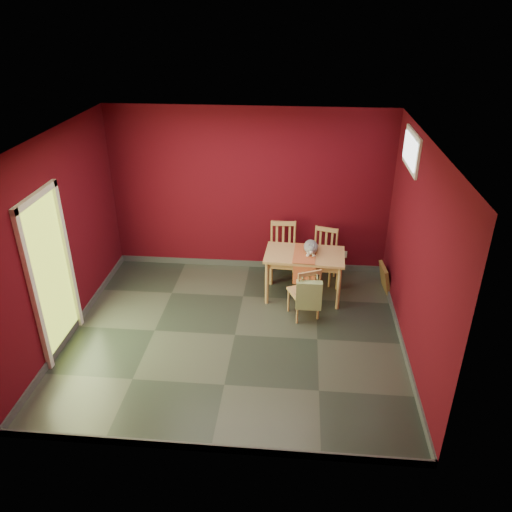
# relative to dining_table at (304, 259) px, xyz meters

# --- Properties ---
(ground) EXTENTS (4.50, 4.50, 0.00)m
(ground) POSITION_rel_dining_table_xyz_m (-0.92, -1.10, -0.64)
(ground) COLOR #2D342D
(ground) RESTS_ON ground
(room_shell) EXTENTS (4.50, 4.50, 4.50)m
(room_shell) POSITION_rel_dining_table_xyz_m (-0.92, -1.10, -0.59)
(room_shell) COLOR #4A0711
(room_shell) RESTS_ON ground
(doorway) EXTENTS (0.06, 1.01, 2.13)m
(doorway) POSITION_rel_dining_table_xyz_m (-3.15, -1.50, 0.48)
(doorway) COLOR #B7D838
(doorway) RESTS_ON ground
(window) EXTENTS (0.05, 0.90, 0.50)m
(window) POSITION_rel_dining_table_xyz_m (1.31, -0.10, 1.71)
(window) COLOR white
(window) RESTS_ON room_shell
(outlet_plate) EXTENTS (0.08, 0.02, 0.12)m
(outlet_plate) POSITION_rel_dining_table_xyz_m (0.68, 0.89, -0.34)
(outlet_plate) COLOR silver
(outlet_plate) RESTS_ON room_shell
(dining_table) EXTENTS (1.21, 0.75, 0.73)m
(dining_table) POSITION_rel_dining_table_xyz_m (0.00, 0.00, 0.00)
(dining_table) COLOR tan
(dining_table) RESTS_ON ground
(table_runner) EXTENTS (0.36, 0.69, 0.34)m
(table_runner) POSITION_rel_dining_table_xyz_m (0.00, -0.11, 0.04)
(table_runner) COLOR #BF5731
(table_runner) RESTS_ON dining_table
(chair_far_left) EXTENTS (0.45, 0.45, 0.93)m
(chair_far_left) POSITION_rel_dining_table_xyz_m (-0.34, 0.59, -0.17)
(chair_far_left) COLOR tan
(chair_far_left) RESTS_ON ground
(chair_far_right) EXTENTS (0.50, 0.50, 0.87)m
(chair_far_right) POSITION_rel_dining_table_xyz_m (0.31, 0.57, -0.20)
(chair_far_right) COLOR tan
(chair_far_right) RESTS_ON ground
(chair_near) EXTENTS (0.50, 0.50, 0.81)m
(chair_near) POSITION_rel_dining_table_xyz_m (0.02, -0.56, -0.23)
(chair_near) COLOR tan
(chair_near) RESTS_ON ground
(tote_bag) EXTENTS (0.36, 0.20, 0.49)m
(tote_bag) POSITION_rel_dining_table_xyz_m (0.07, -0.76, -0.16)
(tote_bag) COLOR #8E9E66
(tote_bag) RESTS_ON chair_near
(cat) EXTENTS (0.25, 0.45, 0.22)m
(cat) POSITION_rel_dining_table_xyz_m (0.09, 0.08, 0.20)
(cat) COLOR slate
(cat) RESTS_ON table_runner
(picture_frame) EXTENTS (0.18, 0.44, 0.43)m
(picture_frame) POSITION_rel_dining_table_xyz_m (1.27, 0.29, -0.43)
(picture_frame) COLOR brown
(picture_frame) RESTS_ON ground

